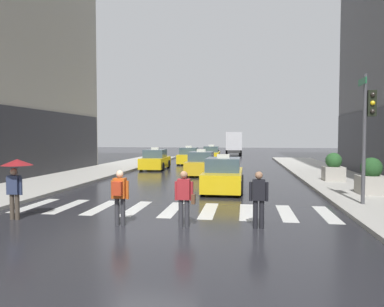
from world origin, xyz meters
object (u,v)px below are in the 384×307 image
at_px(traffic_light_pole, 367,120).
at_px(pedestrian_with_umbrella, 16,172).
at_px(pedestrian_plain_coat, 259,196).
at_px(planter_near_corner, 371,177).
at_px(box_truck, 234,143).
at_px(planter_mid_block, 333,168).
at_px(pedestrian_with_handbag, 184,196).
at_px(taxi_fourth, 189,157).
at_px(pedestrian_with_backpack, 119,193).
at_px(taxi_lead, 223,176).
at_px(taxi_second, 201,164).
at_px(taxi_third, 155,160).
at_px(taxi_fifth, 211,154).

distance_m(traffic_light_pole, pedestrian_with_umbrella, 12.33).
bearing_deg(pedestrian_plain_coat, planter_near_corner, 50.17).
bearing_deg(box_truck, planter_mid_block, -77.92).
relative_size(planter_near_corner, planter_mid_block, 1.00).
bearing_deg(pedestrian_with_handbag, taxi_fourth, 98.68).
height_order(traffic_light_pole, pedestrian_with_backpack, traffic_light_pole).
relative_size(pedestrian_with_umbrella, pedestrian_with_backpack, 1.18).
height_order(pedestrian_with_handbag, pedestrian_plain_coat, same).
distance_m(pedestrian_with_backpack, planter_mid_block, 14.10).
xyz_separation_m(taxi_lead, planter_near_corner, (6.52, -0.98, 0.15)).
distance_m(taxi_second, pedestrian_with_backpack, 14.63).
distance_m(taxi_lead, taxi_fourth, 17.45).
xyz_separation_m(taxi_third, planter_mid_block, (12.29, -7.11, 0.15)).
height_order(pedestrian_plain_coat, planter_mid_block, planter_mid_block).
height_order(taxi_fifth, pedestrian_with_umbrella, pedestrian_with_umbrella).
relative_size(pedestrian_with_backpack, planter_mid_block, 1.03).
relative_size(traffic_light_pole, planter_mid_block, 3.00).
relative_size(pedestrian_with_handbag, planter_mid_block, 1.03).
distance_m(pedestrian_with_umbrella, pedestrian_plain_coat, 7.62).
distance_m(pedestrian_with_umbrella, planter_near_corner, 14.10).
height_order(taxi_lead, taxi_second, same).
xyz_separation_m(box_truck, planter_mid_block, (6.63, -30.99, -0.98)).
bearing_deg(planter_mid_block, pedestrian_with_umbrella, -138.46).
xyz_separation_m(taxi_second, taxi_fourth, (-2.42, 9.64, 0.00)).
bearing_deg(planter_mid_block, pedestrian_with_backpack, -128.12).
xyz_separation_m(pedestrian_with_backpack, planter_near_corner, (9.16, 6.39, -0.10)).
xyz_separation_m(taxi_third, taxi_fifth, (3.58, 11.25, 0.00)).
bearing_deg(box_truck, pedestrian_with_handbag, -90.18).
bearing_deg(taxi_fifth, taxi_second, -87.40).
bearing_deg(traffic_light_pole, taxi_fourth, 115.87).
bearing_deg(planter_near_corner, taxi_third, 137.16).
bearing_deg(pedestrian_with_backpack, taxi_fourth, 94.12).
xyz_separation_m(box_truck, pedestrian_with_umbrella, (-5.60, -41.82, -0.34)).
relative_size(traffic_light_pole, pedestrian_with_backpack, 2.91).
distance_m(traffic_light_pole, box_truck, 38.72).
height_order(traffic_light_pole, planter_near_corner, traffic_light_pole).
bearing_deg(traffic_light_pole, pedestrian_with_umbrella, -162.82).
distance_m(taxi_second, pedestrian_plain_coat, 14.72).
bearing_deg(pedestrian_with_backpack, taxi_fifth, 90.02).
xyz_separation_m(taxi_lead, taxi_fourth, (-4.39, 16.89, 0.00)).
xyz_separation_m(box_truck, planter_near_corner, (7.09, -35.70, -0.98)).
bearing_deg(taxi_fifth, taxi_lead, -83.16).
xyz_separation_m(taxi_fifth, pedestrian_plain_coat, (4.08, -29.16, 0.21)).
relative_size(taxi_third, taxi_fourth, 1.00).
bearing_deg(taxi_third, taxi_fourth, 73.12).
bearing_deg(taxi_third, planter_mid_block, -30.06).
distance_m(taxi_third, pedestrian_with_umbrella, 17.96).
height_order(taxi_lead, box_truck, box_truck).
relative_size(traffic_light_pole, planter_near_corner, 3.00).
bearing_deg(traffic_light_pole, taxi_second, 124.81).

